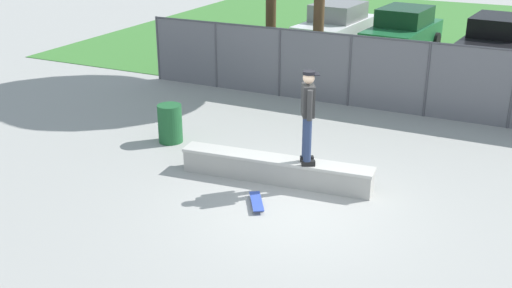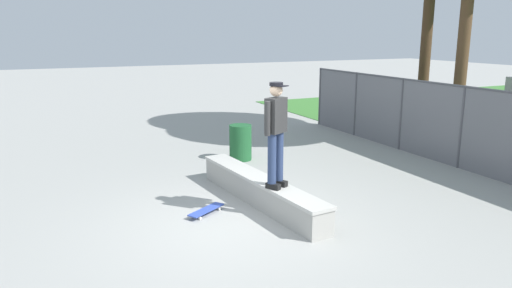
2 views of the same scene
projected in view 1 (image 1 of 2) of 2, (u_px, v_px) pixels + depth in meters
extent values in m
plane|color=#9E9E99|center=(297.00, 206.00, 11.32)|extent=(80.00, 80.00, 0.00)
cube|color=#3D7A33|center=(450.00, 38.00, 25.09)|extent=(26.44, 20.00, 0.02)
cube|color=#A8A59E|center=(276.00, 171.00, 12.25)|extent=(3.90, 0.81, 0.45)
cube|color=beige|center=(276.00, 159.00, 12.16)|extent=(3.94, 0.86, 0.06)
cube|color=black|center=(307.00, 159.00, 11.97)|extent=(0.28, 0.22, 0.10)
cube|color=black|center=(308.00, 163.00, 11.77)|extent=(0.28, 0.22, 0.10)
cylinder|color=navy|center=(306.00, 135.00, 11.79)|extent=(0.15, 0.15, 0.88)
cylinder|color=navy|center=(308.00, 139.00, 11.58)|extent=(0.15, 0.15, 0.88)
cube|color=#2D2D2D|center=(308.00, 100.00, 11.41)|extent=(0.37, 0.44, 0.60)
cylinder|color=#2D2D2D|center=(306.00, 97.00, 11.65)|extent=(0.10, 0.10, 0.58)
cylinder|color=#2D2D2D|center=(310.00, 106.00, 11.19)|extent=(0.10, 0.10, 0.58)
sphere|color=beige|center=(309.00, 78.00, 11.25)|extent=(0.22, 0.22, 0.22)
cylinder|color=black|center=(309.00, 73.00, 11.22)|extent=(0.23, 0.23, 0.06)
cube|color=black|center=(316.00, 74.00, 11.23)|extent=(0.20, 0.23, 0.02)
cube|color=#334CB2|center=(257.00, 201.00, 11.33)|extent=(0.59, 0.79, 0.02)
cube|color=#B2B2B7|center=(258.00, 209.00, 11.09)|extent=(0.15, 0.12, 0.02)
cube|color=#B2B2B7|center=(255.00, 196.00, 11.59)|extent=(0.15, 0.12, 0.02)
cylinder|color=silver|center=(253.00, 211.00, 11.09)|extent=(0.05, 0.06, 0.05)
cylinder|color=silver|center=(263.00, 210.00, 11.11)|extent=(0.05, 0.06, 0.05)
cylinder|color=silver|center=(251.00, 197.00, 11.59)|extent=(0.05, 0.06, 0.05)
cylinder|color=silver|center=(260.00, 197.00, 11.61)|extent=(0.05, 0.06, 0.05)
cylinder|color=#4C4C51|center=(158.00, 48.00, 19.04)|extent=(0.07, 0.07, 1.97)
cylinder|color=#4C4C51|center=(216.00, 55.00, 18.20)|extent=(0.07, 0.07, 1.97)
cylinder|color=#4C4C51|center=(280.00, 62.00, 17.37)|extent=(0.07, 0.07, 1.97)
cylinder|color=#4C4C51|center=(350.00, 71.00, 16.53)|extent=(0.07, 0.07, 1.97)
cylinder|color=#4C4C51|center=(427.00, 80.00, 15.69)|extent=(0.07, 0.07, 1.97)
cylinder|color=#4C4C51|center=(390.00, 39.00, 15.76)|extent=(14.44, 0.05, 0.05)
cube|color=slate|center=(387.00, 75.00, 16.11)|extent=(14.44, 0.01, 1.97)
cylinder|color=#513823|center=(319.00, 7.00, 17.78)|extent=(0.32, 0.32, 4.76)
cube|color=silver|center=(336.00, 30.00, 23.38)|extent=(2.19, 4.35, 0.70)
cube|color=gray|center=(338.00, 11.00, 23.25)|extent=(1.79, 2.24, 0.64)
cylinder|color=black|center=(343.00, 48.00, 22.04)|extent=(0.28, 0.66, 0.64)
cylinder|color=black|center=(299.00, 42.00, 22.90)|extent=(0.28, 0.66, 0.64)
cylinder|color=black|center=(370.00, 35.00, 24.11)|extent=(0.28, 0.66, 0.64)
cylinder|color=black|center=(328.00, 31.00, 24.97)|extent=(0.28, 0.66, 0.64)
cube|color=#1E6638|center=(402.00, 35.00, 22.43)|extent=(2.19, 4.35, 0.70)
cube|color=#10381E|center=(405.00, 16.00, 22.30)|extent=(1.79, 2.24, 0.64)
cylinder|color=black|center=(414.00, 55.00, 21.09)|extent=(0.28, 0.66, 0.64)
cylinder|color=black|center=(365.00, 49.00, 21.96)|extent=(0.28, 0.66, 0.64)
cylinder|color=black|center=(436.00, 41.00, 23.16)|extent=(0.28, 0.66, 0.64)
cylinder|color=black|center=(390.00, 36.00, 24.03)|extent=(0.28, 0.66, 0.64)
cube|color=black|center=(494.00, 46.00, 20.78)|extent=(2.19, 4.35, 0.70)
cube|color=black|center=(498.00, 25.00, 20.65)|extent=(1.79, 2.24, 0.64)
cylinder|color=black|center=(456.00, 61.00, 20.31)|extent=(0.28, 0.66, 0.64)
cylinder|color=black|center=(475.00, 46.00, 22.38)|extent=(0.28, 0.66, 0.64)
cylinder|color=#1E592D|center=(170.00, 123.00, 14.19)|extent=(0.56, 0.56, 0.90)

